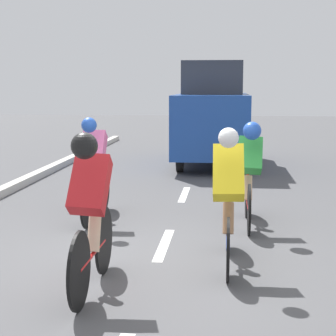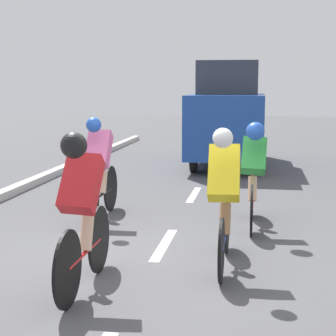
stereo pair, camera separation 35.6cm
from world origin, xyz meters
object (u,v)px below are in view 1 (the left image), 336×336
cyclist_pink (94,168)px  support_car (212,115)px  cyclist_yellow (228,195)px  cyclist_red (90,209)px  cyclist_green (249,171)px

cyclist_pink → support_car: size_ratio=0.43×
cyclist_yellow → cyclist_pink: cyclist_yellow is taller
cyclist_yellow → support_car: 7.89m
cyclist_pink → cyclist_red: bearing=102.8°
cyclist_red → cyclist_pink: 2.87m
cyclist_yellow → cyclist_pink: (1.90, -1.90, -0.02)m
cyclist_red → cyclist_pink: size_ratio=0.96×
cyclist_green → support_car: 6.14m
cyclist_yellow → cyclist_green: cyclist_yellow is taller
cyclist_pink → support_car: bearing=-104.2°
cyclist_yellow → cyclist_pink: 2.69m
cyclist_red → support_car: 8.81m
cyclist_green → cyclist_red: 3.08m
cyclist_yellow → support_car: support_car is taller
cyclist_yellow → support_car: size_ratio=0.41×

